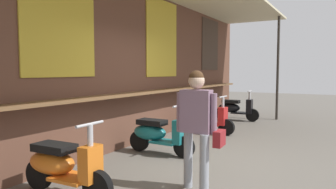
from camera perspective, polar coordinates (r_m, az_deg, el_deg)
ground_plane at (r=5.73m, az=7.77°, el=-11.79°), size 36.82×36.82×0.00m
market_stall_facade at (r=6.45m, az=-7.84°, el=7.48°), size 13.15×2.33×3.53m
scooter_orange at (r=4.32m, az=-18.69°, el=-11.97°), size 0.46×1.40×0.97m
scooter_teal at (r=6.06m, az=-1.98°, el=-7.07°), size 0.46×1.40×0.97m
scooter_red at (r=8.11m, az=6.70°, el=-4.22°), size 0.46×1.40×0.97m
scooter_black at (r=10.35m, az=11.89°, el=-2.44°), size 0.46×1.40×0.97m
shopper_with_handbag at (r=4.12m, az=5.34°, el=-4.48°), size 0.32×0.64×1.59m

